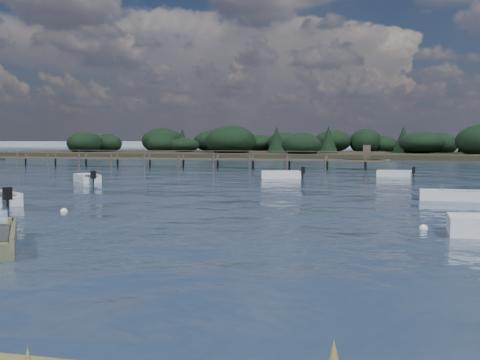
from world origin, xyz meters
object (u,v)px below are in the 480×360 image
(tender_far_grey_b, at_px, (394,175))
(jetty, at_px, (147,159))
(tender_far_white, at_px, (281,176))
(tender_far_grey, at_px, (87,180))
(dinghy_mid_white_b, at_px, (459,198))

(tender_far_grey_b, bearing_deg, jetty, 157.47)
(tender_far_grey_b, relative_size, jetty, 0.05)
(tender_far_white, relative_size, tender_far_grey_b, 1.12)
(tender_far_white, bearing_deg, tender_far_grey, -150.20)
(tender_far_grey, relative_size, jetty, 0.05)
(tender_far_grey, bearing_deg, dinghy_mid_white_b, -16.56)
(tender_far_white, relative_size, jetty, 0.06)
(dinghy_mid_white_b, bearing_deg, jetty, 134.46)
(dinghy_mid_white_b, bearing_deg, tender_far_white, 128.69)
(tender_far_white, xyz_separation_m, jetty, (-19.26, 16.72, 0.81))
(tender_far_grey, height_order, tender_far_grey_b, tender_far_grey)
(tender_far_grey_b, distance_m, jetty, 30.99)
(tender_far_grey, distance_m, jetty, 25.25)
(dinghy_mid_white_b, relative_size, tender_far_grey_b, 1.34)
(jetty, bearing_deg, tender_far_white, -40.96)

